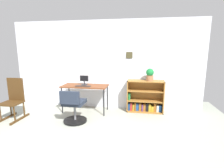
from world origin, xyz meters
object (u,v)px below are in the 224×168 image
object	(u,v)px
potted_plant_on_shelf	(150,75)
rocking_chair	(14,99)
desk	(85,87)
office_chair	(74,108)
monitor	(84,80)
keyboard	(83,86)
bookshelf_low	(145,98)

from	to	relation	value
potted_plant_on_shelf	rocking_chair	bearing A→B (deg)	-163.38
desk	rocking_chair	bearing A→B (deg)	-154.58
office_chair	potted_plant_on_shelf	distance (m)	2.03
potted_plant_on_shelf	monitor	bearing A→B (deg)	-175.39
monitor	desk	bearing A→B (deg)	-62.59
keyboard	office_chair	xyz separation A→B (m)	(-0.01, -0.60, -0.38)
keyboard	rocking_chair	xyz separation A→B (m)	(-1.50, -0.59, -0.24)
bookshelf_low	potted_plant_on_shelf	distance (m)	0.65
monitor	office_chair	distance (m)	0.95
bookshelf_low	office_chair	bearing A→B (deg)	-147.19
office_chair	keyboard	bearing A→B (deg)	88.68
desk	rocking_chair	world-z (taller)	rocking_chair
bookshelf_low	potted_plant_on_shelf	xyz separation A→B (m)	(0.10, -0.05, 0.64)
desk	keyboard	world-z (taller)	keyboard
monitor	keyboard	size ratio (longest dim) A/B	0.63
desk	keyboard	distance (m)	0.15
desk	bookshelf_low	xyz separation A→B (m)	(1.54, 0.27, -0.30)
desk	potted_plant_on_shelf	world-z (taller)	potted_plant_on_shelf
desk	monitor	world-z (taller)	monitor
desk	bookshelf_low	distance (m)	1.59
office_chair	desk	bearing A→B (deg)	88.15
keyboard	rocking_chair	size ratio (longest dim) A/B	0.40
desk	bookshelf_low	world-z (taller)	bookshelf_low
monitor	office_chair	xyz separation A→B (m)	(0.02, -0.82, -0.48)
keyboard	office_chair	world-z (taller)	office_chair
monitor	potted_plant_on_shelf	distance (m)	1.70
desk	rocking_chair	xyz separation A→B (m)	(-1.51, -0.72, -0.17)
keyboard	desk	bearing A→B (deg)	85.79
desk	rocking_chair	distance (m)	1.68
desk	office_chair	bearing A→B (deg)	-91.85
keyboard	potted_plant_on_shelf	bearing A→B (deg)	12.13
desk	office_chair	world-z (taller)	office_chair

